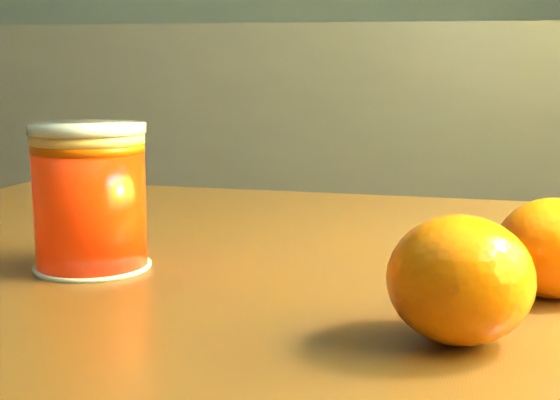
# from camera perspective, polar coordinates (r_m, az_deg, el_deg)

# --- Properties ---
(kitchen_counter) EXTENTS (3.15, 0.60, 0.90)m
(kitchen_counter) POSITION_cam_1_polar(r_m,az_deg,el_deg) (2.11, -16.70, -0.64)
(kitchen_counter) COLOR #424246
(kitchen_counter) RESTS_ON ground
(juice_glass) EXTENTS (0.08, 0.08, 0.09)m
(juice_glass) POSITION_cam_1_polar(r_m,az_deg,el_deg) (0.52, -13.73, 0.16)
(juice_glass) COLOR #F22704
(juice_glass) RESTS_ON table
(orange_front) EXTENTS (0.09, 0.09, 0.06)m
(orange_front) POSITION_cam_1_polar(r_m,az_deg,el_deg) (0.38, 13.03, -5.69)
(orange_front) COLOR orange
(orange_front) RESTS_ON table
(orange_back) EXTENTS (0.08, 0.08, 0.06)m
(orange_back) POSITION_cam_1_polar(r_m,az_deg,el_deg) (0.47, 19.40, -3.32)
(orange_back) COLOR orange
(orange_back) RESTS_ON table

